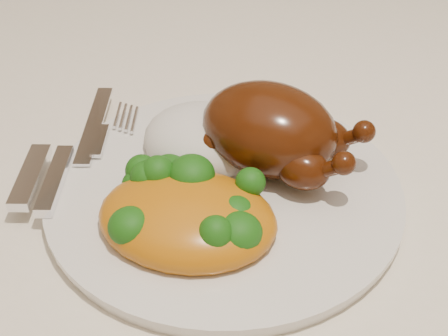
% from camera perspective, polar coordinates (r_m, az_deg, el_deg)
% --- Properties ---
extents(dining_table, '(1.60, 0.90, 0.76)m').
position_cam_1_polar(dining_table, '(0.68, 13.66, -6.00)').
color(dining_table, brown).
rests_on(dining_table, floor).
extents(tablecloth, '(1.73, 1.03, 0.18)m').
position_cam_1_polar(tablecloth, '(0.63, 14.62, -1.17)').
color(tablecloth, white).
rests_on(tablecloth, dining_table).
extents(dinner_plate, '(0.30, 0.30, 0.01)m').
position_cam_1_polar(dinner_plate, '(0.54, 0.00, -2.22)').
color(dinner_plate, white).
rests_on(dinner_plate, tablecloth).
extents(roast_chicken, '(0.15, 0.10, 0.08)m').
position_cam_1_polar(roast_chicken, '(0.54, 4.45, 3.45)').
color(roast_chicken, '#4A1A08').
rests_on(roast_chicken, dinner_plate).
extents(rice_mound, '(0.11, 0.10, 0.06)m').
position_cam_1_polar(rice_mound, '(0.57, -1.98, 2.51)').
color(rice_mound, white).
rests_on(rice_mound, dinner_plate).
extents(mac_and_cheese, '(0.16, 0.14, 0.06)m').
position_cam_1_polar(mac_and_cheese, '(0.49, -2.88, -4.09)').
color(mac_and_cheese, orange).
rests_on(mac_and_cheese, dinner_plate).
extents(cutlery, '(0.08, 0.20, 0.01)m').
position_cam_1_polar(cutlery, '(0.57, -14.51, 0.71)').
color(cutlery, silver).
rests_on(cutlery, dinner_plate).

